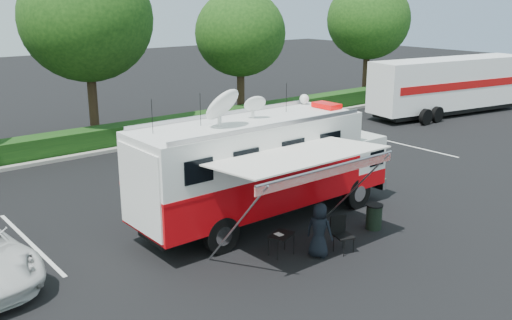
{
  "coord_description": "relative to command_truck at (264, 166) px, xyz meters",
  "views": [
    {
      "loc": [
        -11.03,
        -13.09,
        6.9
      ],
      "look_at": [
        0.0,
        0.5,
        1.9
      ],
      "focal_mm": 40.0,
      "sensor_mm": 36.0,
      "label": 1
    }
  ],
  "objects": [
    {
      "name": "person",
      "position": [
        -0.5,
        -2.96,
        -1.83
      ],
      "size": [
        0.75,
        0.89,
        1.54
      ],
      "primitive_type": "imported",
      "rotation": [
        0.0,
        0.0,
        1.98
      ],
      "color": "black",
      "rests_on": "ground_plane"
    },
    {
      "name": "folding_chair",
      "position": [
        0.22,
        -3.1,
        -1.22
      ],
      "size": [
        0.61,
        0.64,
        1.03
      ],
      "color": "black",
      "rests_on": "ground_plane"
    },
    {
      "name": "back_border",
      "position": [
        1.22,
        12.9,
        3.17
      ],
      "size": [
        60.0,
        6.14,
        8.87
      ],
      "color": "#9E998E",
      "rests_on": "ground_plane"
    },
    {
      "name": "awning",
      "position": [
        -0.8,
        -2.55,
        0.92
      ],
      "size": [
        4.87,
        2.52,
        2.94
      ],
      "color": "silver",
      "rests_on": "ground_plane"
    },
    {
      "name": "command_truck",
      "position": [
        0.0,
        0.0,
        0.0
      ],
      "size": [
        8.92,
        2.45,
        4.28
      ],
      "color": "black",
      "rests_on": "ground_plane"
    },
    {
      "name": "folding_table",
      "position": [
        -1.26,
        -2.25,
        -1.26
      ],
      "size": [
        0.87,
        0.75,
        0.62
      ],
      "color": "black",
      "rests_on": "ground_plane"
    },
    {
      "name": "ground_plane",
      "position": [
        0.08,
        0.0,
        -1.83
      ],
      "size": [
        120.0,
        120.0,
        0.0
      ],
      "primitive_type": "plane",
      "color": "black",
      "rests_on": "ground"
    },
    {
      "name": "stall_lines",
      "position": [
        -0.42,
        3.0,
        -1.83
      ],
      "size": [
        24.12,
        5.5,
        0.01
      ],
      "color": "silver",
      "rests_on": "ground_plane"
    },
    {
      "name": "semi_trailer",
      "position": [
        19.83,
        6.25,
        -0.05
      ],
      "size": [
        11.22,
        4.14,
        3.39
      ],
      "color": "white",
      "rests_on": "ground_plane"
    },
    {
      "name": "trash_bin",
      "position": [
        2.22,
        -2.64,
        -1.44
      ],
      "size": [
        0.52,
        0.52,
        0.79
      ],
      "color": "black",
      "rests_on": "ground_plane"
    }
  ]
}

